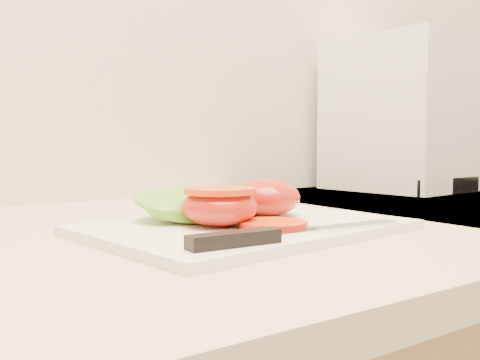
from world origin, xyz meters
TOP-DOWN VIEW (x-y plane):
  - cutting_board at (-0.06, 1.61)m, footprint 0.35×0.27m
  - tomato_half_dome at (-0.01, 1.64)m, footprint 0.08×0.08m
  - tomato_half_cut at (-0.09, 1.60)m, footprint 0.08×0.08m
  - tomato_slice_0 at (-0.06, 1.56)m, footprint 0.07×0.07m
  - lettuce_leaf_0 at (-0.08, 1.67)m, footprint 0.19×0.16m
  - lettuce_leaf_1 at (-0.04, 1.68)m, footprint 0.14×0.14m
  - knife at (-0.09, 1.51)m, footprint 0.25×0.04m
  - appliance at (0.49, 1.85)m, footprint 0.22×0.27m

SIDE VIEW (x-z plane):
  - cutting_board at x=-0.06m, z-range 0.93..0.94m
  - tomato_slice_0 at x=-0.06m, z-range 0.94..0.95m
  - knife at x=-0.09m, z-range 0.94..0.95m
  - lettuce_leaf_1 at x=-0.04m, z-range 0.94..0.97m
  - lettuce_leaf_0 at x=-0.08m, z-range 0.94..0.97m
  - tomato_half_cut at x=-0.09m, z-range 0.94..0.98m
  - tomato_half_dome at x=-0.01m, z-range 0.94..0.98m
  - appliance at x=0.49m, z-range 0.93..1.23m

